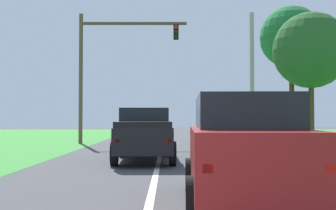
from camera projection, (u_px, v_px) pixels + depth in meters
ground_plane at (160, 161)px, 16.12m from camera, size 120.00×120.00×0.00m
red_suv_near at (245, 147)px, 8.04m from camera, size 2.24×4.72×1.97m
pickup_truck_lead at (146, 134)px, 16.20m from camera, size 2.25×5.54×1.92m
traffic_light at (109, 59)px, 27.66m from camera, size 6.66×0.40×8.02m
keep_moving_sign at (245, 115)px, 26.86m from camera, size 0.60×0.09×2.76m
oak_tree_right at (312, 50)px, 29.82m from camera, size 5.09×5.09×8.64m
crossing_suv_far at (251, 128)px, 29.56m from camera, size 4.62×2.27×1.71m
utility_pole_right at (253, 77)px, 29.63m from camera, size 0.28×0.28×8.59m
extra_tree_1 at (293, 38)px, 32.07m from camera, size 4.49×4.49×9.62m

